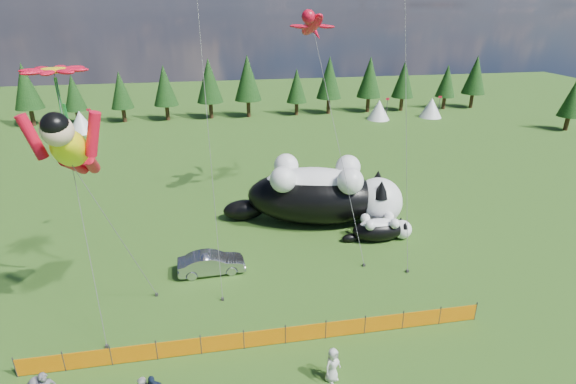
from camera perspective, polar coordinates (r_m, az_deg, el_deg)
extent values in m
plane|color=#113A0A|center=(25.18, -3.87, -14.45)|extent=(160.00, 160.00, 0.00)
cylinder|color=#262626|center=(24.19, -31.36, -18.48)|extent=(0.06, 0.06, 1.10)
cylinder|color=#262626|center=(23.51, -26.59, -18.68)|extent=(0.06, 0.06, 1.10)
cylinder|color=#262626|center=(22.99, -21.56, -18.76)|extent=(0.06, 0.06, 1.10)
cylinder|color=#262626|center=(22.63, -16.34, -18.70)|extent=(0.06, 0.06, 1.10)
cylinder|color=#262626|center=(22.45, -11.01, -18.49)|extent=(0.06, 0.06, 1.10)
cylinder|color=#262626|center=(22.44, -5.64, -18.12)|extent=(0.06, 0.06, 1.10)
cylinder|color=#262626|center=(22.62, -0.34, -17.62)|extent=(0.06, 0.06, 1.10)
cylinder|color=#262626|center=(22.96, 4.81, -16.99)|extent=(0.06, 0.06, 1.10)
cylinder|color=#262626|center=(23.47, 9.73, -16.26)|extent=(0.06, 0.06, 1.10)
cylinder|color=#262626|center=(24.14, 14.38, -15.46)|extent=(0.06, 0.06, 1.10)
cylinder|color=#262626|center=(24.95, 18.71, -14.62)|extent=(0.06, 0.06, 1.10)
cylinder|color=#262626|center=(25.89, 22.73, -13.77)|extent=(0.06, 0.06, 1.10)
cube|color=#D86E04|center=(23.86, -28.99, -18.68)|extent=(2.00, 0.04, 0.90)
cube|color=#D86E04|center=(23.26, -24.09, -18.83)|extent=(2.00, 0.04, 0.90)
cube|color=#D86E04|center=(22.82, -18.96, -18.84)|extent=(2.00, 0.04, 0.90)
cube|color=#D86E04|center=(22.55, -13.67, -18.71)|extent=(2.00, 0.04, 0.90)
cube|color=#D86E04|center=(22.46, -8.31, -18.42)|extent=(2.00, 0.04, 0.90)
cube|color=#D86E04|center=(22.54, -2.97, -17.98)|extent=(2.00, 0.04, 0.90)
cube|color=#D86E04|center=(22.80, 2.26, -17.41)|extent=(2.00, 0.04, 0.90)
cube|color=#D86E04|center=(23.23, 7.29, -16.73)|extent=(2.00, 0.04, 0.90)
cube|color=#D86E04|center=(23.82, 12.08, -15.96)|extent=(2.00, 0.04, 0.90)
cube|color=#D86E04|center=(24.56, 16.57, -15.14)|extent=(2.00, 0.04, 0.90)
cube|color=#D86E04|center=(25.43, 20.74, -14.28)|extent=(2.00, 0.04, 0.90)
ellipsoid|color=black|center=(33.33, 3.39, -0.64)|extent=(10.85, 6.98, 4.01)
ellipsoid|color=white|center=(32.95, 3.43, 0.96)|extent=(8.15, 5.09, 2.45)
sphere|color=white|center=(33.73, 11.35, -1.20)|extent=(3.56, 3.56, 3.56)
sphere|color=pink|center=(33.96, 13.88, -1.26)|extent=(0.50, 0.50, 0.50)
ellipsoid|color=black|center=(34.28, -5.62, -2.28)|extent=(3.40, 2.27, 1.56)
cone|color=black|center=(32.20, 11.75, 0.35)|extent=(1.25, 1.25, 1.25)
cone|color=black|center=(34.17, 11.32, 1.71)|extent=(1.25, 1.25, 1.25)
sphere|color=white|center=(34.07, 7.62, 3.13)|extent=(1.87, 1.87, 1.87)
sphere|color=white|center=(31.36, 7.91, 1.37)|extent=(1.87, 1.87, 1.87)
sphere|color=white|center=(34.07, -0.25, 3.34)|extent=(1.87, 1.87, 1.87)
sphere|color=white|center=(31.37, -0.64, 1.60)|extent=(1.87, 1.87, 1.87)
ellipsoid|color=black|center=(31.83, 11.40, -4.77)|extent=(3.77, 1.83, 1.49)
ellipsoid|color=white|center=(31.66, 11.45, -4.17)|extent=(2.85, 1.31, 0.91)
sphere|color=white|center=(32.48, 14.29, -4.63)|extent=(1.33, 1.33, 1.33)
sphere|color=pink|center=(32.69, 15.20, -4.54)|extent=(0.19, 0.19, 0.19)
ellipsoid|color=black|center=(31.44, 7.91, -5.82)|extent=(1.17, 0.61, 0.58)
cone|color=black|center=(31.92, 14.65, -4.10)|extent=(0.46, 0.46, 0.46)
cone|color=black|center=(32.57, 14.12, -3.48)|extent=(0.46, 0.46, 0.46)
sphere|color=white|center=(32.28, 12.71, -3.09)|extent=(0.70, 0.70, 0.70)
sphere|color=white|center=(31.38, 13.40, -3.93)|extent=(0.70, 0.70, 0.70)
sphere|color=white|center=(31.70, 9.77, -3.33)|extent=(0.70, 0.70, 0.70)
sphere|color=white|center=(30.79, 10.38, -4.19)|extent=(0.70, 0.70, 0.70)
imported|color=#A5A6AA|center=(28.01, -9.72, -8.89)|extent=(4.10, 1.62, 1.33)
imported|color=beige|center=(20.81, 5.68, -21.01)|extent=(0.97, 0.87, 1.67)
cylinder|color=#595959|center=(23.88, -20.64, -4.63)|extent=(0.03, 0.03, 9.86)
cube|color=#262626|center=(26.98, -16.34, -12.40)|extent=(0.15, 0.15, 0.16)
cylinder|color=#595959|center=(30.62, 6.14, 7.05)|extent=(0.03, 0.03, 17.36)
cube|color=#262626|center=(28.93, 9.62, -9.13)|extent=(0.15, 0.15, 0.16)
cylinder|color=#595959|center=(22.96, -24.80, -2.29)|extent=(0.03, 0.03, 13.01)
cube|color=#262626|center=(24.31, -22.02, -17.70)|extent=(0.15, 0.15, 0.16)
cube|color=#17802E|center=(23.92, -26.45, 7.27)|extent=(0.21, 0.21, 4.70)
cylinder|color=#595959|center=(23.87, -9.94, 5.85)|extent=(0.03, 0.03, 16.92)
cube|color=#262626|center=(25.88, -8.31, -13.29)|extent=(0.15, 0.15, 0.16)
cylinder|color=#595959|center=(28.31, 14.72, 14.85)|extent=(0.03, 0.03, 24.19)
cube|color=#262626|center=(28.91, 14.93, -9.67)|extent=(0.15, 0.15, 0.16)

